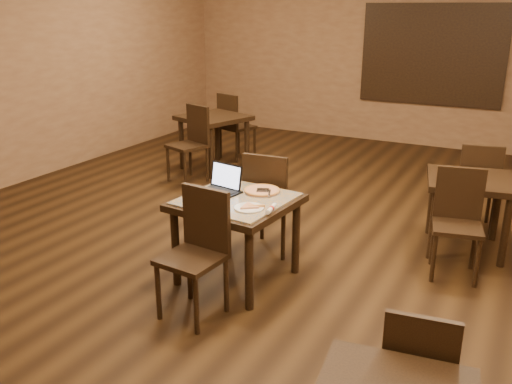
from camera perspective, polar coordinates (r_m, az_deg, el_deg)
The scene contains 20 objects.
ground at distance 5.58m, azimuth 1.64°, elevation -5.54°, with size 10.00×10.00×0.00m, color black.
wall_back at distance 9.85m, azimuth 15.11°, elevation 13.61°, with size 8.00×0.02×3.00m, color #8B6747.
mural at distance 9.71m, azimuth 18.02°, elevation 13.57°, with size 2.34×0.05×1.64m.
tiled_table at distance 4.66m, azimuth -2.05°, elevation -1.82°, with size 1.00×1.00×0.76m.
chair_main_near at distance 4.22m, azimuth -6.09°, elevation -5.61°, with size 0.47×0.47×1.01m.
chair_main_far at distance 5.20m, azimuth 1.38°, elevation -0.58°, with size 0.47×0.47×1.02m.
laptop at distance 4.79m, azimuth -3.52°, elevation 0.80°, with size 0.38×0.32×0.23m.
plate at distance 4.38m, azimuth -0.73°, elevation -1.69°, with size 0.24×0.24×0.01m, color white.
pizza_slice at distance 4.37m, azimuth -0.74°, elevation -1.51°, with size 0.18×0.18×0.02m, color beige, non-canonical shape.
pizza_pan at distance 4.77m, azimuth 0.62°, elevation 0.04°, with size 0.33×0.33×0.01m, color silver.
pizza_whole at distance 4.77m, azimuth 0.62°, elevation 0.20°, with size 0.32×0.32×0.02m.
spatula at distance 4.74m, azimuth 0.73°, elevation 0.20°, with size 0.11×0.26×0.01m, color silver.
napkin_roll at distance 4.33m, azimuth 1.61°, elevation -1.76°, with size 0.06×0.18×0.04m.
other_table_a at distance 5.66m, azimuth 21.56°, elevation 0.18°, with size 0.94×0.94×0.75m.
other_table_a_chair_near at distance 5.16m, azimuth 20.47°, elevation -2.37°, with size 0.49×0.49×0.97m.
other_table_a_chair_far at distance 6.22m, azimuth 22.30°, elevation 0.98°, with size 0.49×0.49×0.97m.
other_table_b at distance 8.01m, azimuth -4.47°, elevation 7.06°, with size 1.08×1.08×0.80m.
other_table_b_chair_near at distance 7.52m, azimuth -6.75°, elevation 5.56°, with size 0.57×0.57×1.04m.
other_table_b_chair_far at distance 8.56m, azimuth -2.43°, elevation 7.31°, with size 0.57×0.57×1.04m.
other_table_c_chair_far at distance 3.14m, azimuth 16.71°, elevation -17.50°, with size 0.42×0.42×0.87m.
Camera 1 is at (2.23, -4.56, 2.32)m, focal length 38.00 mm.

